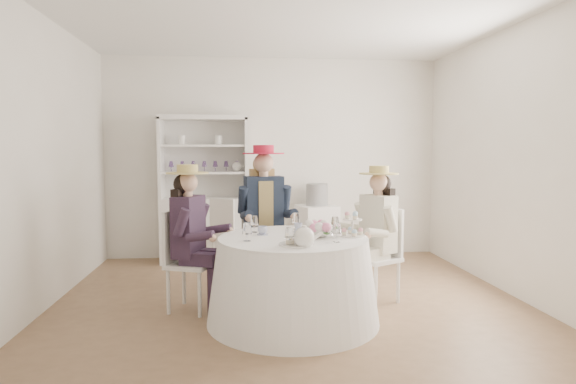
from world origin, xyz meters
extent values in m
plane|color=brown|center=(0.00, 0.00, 0.00)|extent=(4.50, 4.50, 0.00)
plane|color=white|center=(0.00, 0.00, 2.70)|extent=(4.50, 4.50, 0.00)
plane|color=silver|center=(0.00, 2.00, 1.35)|extent=(4.50, 0.00, 4.50)
plane|color=silver|center=(0.00, -2.00, 1.35)|extent=(4.50, 0.00, 4.50)
plane|color=silver|center=(-2.25, 0.00, 1.35)|extent=(0.00, 4.50, 4.50)
plane|color=silver|center=(2.25, 0.00, 1.35)|extent=(0.00, 4.50, 4.50)
cone|color=white|center=(-0.03, -0.59, 0.35)|extent=(1.47, 1.47, 0.71)
cylinder|color=white|center=(-0.03, -0.59, 0.72)|extent=(1.27, 1.27, 0.02)
cube|color=silver|center=(-0.92, 1.73, 0.42)|extent=(1.17, 0.55, 0.84)
cube|color=silver|center=(-0.92, 1.92, 1.36)|extent=(1.12, 0.17, 1.03)
cube|color=silver|center=(-0.92, 1.73, 1.87)|extent=(1.17, 0.55, 0.06)
cube|color=silver|center=(-1.46, 1.73, 1.36)|extent=(0.09, 0.42, 1.03)
cube|color=silver|center=(-0.38, 1.73, 1.36)|extent=(0.09, 0.42, 1.03)
cube|color=silver|center=(-0.92, 1.73, 1.17)|extent=(1.09, 0.50, 0.03)
cube|color=silver|center=(-0.92, 1.73, 1.52)|extent=(1.09, 0.50, 0.03)
sphere|color=white|center=(-0.50, 1.73, 1.25)|extent=(0.13, 0.13, 0.13)
cube|color=silver|center=(0.56, 1.71, 0.36)|extent=(0.57, 0.57, 0.73)
cylinder|color=black|center=(0.56, 1.71, 0.87)|extent=(0.35, 0.35, 0.29)
cube|color=silver|center=(-0.92, -0.23, 0.43)|extent=(0.49, 0.49, 0.04)
cylinder|color=silver|center=(-0.83, -0.42, 0.21)|extent=(0.03, 0.03, 0.42)
cylinder|color=silver|center=(-0.73, -0.14, 0.21)|extent=(0.03, 0.03, 0.42)
cylinder|color=silver|center=(-1.12, -0.31, 0.21)|extent=(0.03, 0.03, 0.42)
cylinder|color=silver|center=(-1.01, -0.03, 0.21)|extent=(0.03, 0.03, 0.42)
cube|color=silver|center=(-1.08, -0.17, 0.68)|extent=(0.15, 0.35, 0.47)
cube|color=black|center=(-0.94, -0.22, 0.77)|extent=(0.30, 0.39, 0.55)
cube|color=black|center=(-0.84, -0.35, 0.50)|extent=(0.34, 0.23, 0.11)
cylinder|color=black|center=(-0.72, -0.39, 0.22)|extent=(0.09, 0.09, 0.43)
cylinder|color=black|center=(-0.97, -0.42, 0.84)|extent=(0.18, 0.14, 0.26)
cube|color=black|center=(-0.78, -0.19, 0.50)|extent=(0.34, 0.23, 0.11)
cylinder|color=black|center=(-0.66, -0.23, 0.22)|extent=(0.09, 0.09, 0.43)
cylinder|color=black|center=(-0.83, -0.05, 0.84)|extent=(0.18, 0.14, 0.26)
cylinder|color=#D8A889|center=(-0.94, -0.22, 1.07)|extent=(0.09, 0.09, 0.08)
sphere|color=#D8A889|center=(-0.94, -0.22, 1.17)|extent=(0.18, 0.18, 0.18)
sphere|color=black|center=(-0.98, -0.20, 1.16)|extent=(0.18, 0.18, 0.18)
cube|color=black|center=(-1.01, -0.19, 0.94)|extent=(0.15, 0.24, 0.36)
cylinder|color=tan|center=(-0.94, -0.22, 1.26)|extent=(0.38, 0.38, 0.01)
cylinder|color=tan|center=(-0.94, -0.22, 1.29)|extent=(0.19, 0.19, 0.08)
cube|color=silver|center=(-0.22, 0.35, 0.48)|extent=(0.49, 0.49, 0.04)
cylinder|color=silver|center=(-0.36, 0.15, 0.24)|extent=(0.04, 0.04, 0.47)
cylinder|color=silver|center=(-0.02, 0.21, 0.24)|extent=(0.04, 0.04, 0.47)
cylinder|color=silver|center=(-0.42, 0.49, 0.24)|extent=(0.04, 0.04, 0.47)
cylinder|color=silver|center=(-0.08, 0.55, 0.24)|extent=(0.04, 0.04, 0.47)
cube|color=silver|center=(-0.25, 0.54, 0.77)|extent=(0.41, 0.10, 0.54)
cube|color=#1A2334|center=(-0.22, 0.37, 0.88)|extent=(0.42, 0.27, 0.62)
cube|color=tan|center=(-0.22, 0.37, 0.88)|extent=(0.19, 0.26, 0.54)
cube|color=#1A2334|center=(-0.30, 0.21, 0.57)|extent=(0.20, 0.38, 0.13)
cylinder|color=#1A2334|center=(-0.27, 0.06, 0.25)|extent=(0.11, 0.11, 0.49)
cylinder|color=#1A2334|center=(-0.44, 0.29, 0.95)|extent=(0.13, 0.20, 0.30)
cube|color=#1A2334|center=(-0.11, 0.24, 0.57)|extent=(0.20, 0.38, 0.13)
cylinder|color=#1A2334|center=(-0.08, 0.09, 0.25)|extent=(0.11, 0.11, 0.49)
cylinder|color=#1A2334|center=(0.00, 0.37, 0.95)|extent=(0.13, 0.20, 0.30)
cylinder|color=#D8A889|center=(-0.22, 0.37, 1.21)|extent=(0.10, 0.10, 0.09)
sphere|color=#D8A889|center=(-0.22, 0.37, 1.33)|extent=(0.20, 0.20, 0.20)
sphere|color=tan|center=(-0.23, 0.42, 1.31)|extent=(0.20, 0.20, 0.20)
cube|color=tan|center=(-0.24, 0.46, 1.06)|extent=(0.27, 0.13, 0.41)
cylinder|color=#B41B35|center=(-0.22, 0.37, 1.43)|extent=(0.43, 0.43, 0.01)
cylinder|color=#B41B35|center=(-0.22, 0.37, 1.47)|extent=(0.21, 0.21, 0.09)
cube|color=silver|center=(0.83, -0.15, 0.42)|extent=(0.50, 0.50, 0.04)
cylinder|color=silver|center=(0.62, -0.09, 0.20)|extent=(0.03, 0.03, 0.41)
cylinder|color=silver|center=(0.76, -0.35, 0.20)|extent=(0.03, 0.03, 0.41)
cylinder|color=silver|center=(0.89, 0.05, 0.20)|extent=(0.03, 0.03, 0.41)
cylinder|color=silver|center=(1.03, -0.21, 0.20)|extent=(0.03, 0.03, 0.41)
cube|color=silver|center=(0.97, -0.07, 0.67)|extent=(0.19, 0.33, 0.47)
cube|color=silver|center=(0.84, -0.14, 0.76)|extent=(0.32, 0.38, 0.54)
cube|color=silver|center=(0.69, -0.13, 0.49)|extent=(0.34, 0.26, 0.11)
cylinder|color=silver|center=(0.57, -0.19, 0.21)|extent=(0.09, 0.09, 0.43)
cylinder|color=silver|center=(0.72, 0.01, 0.83)|extent=(0.18, 0.15, 0.26)
cube|color=silver|center=(0.77, -0.28, 0.49)|extent=(0.34, 0.26, 0.11)
cylinder|color=silver|center=(0.65, -0.34, 0.21)|extent=(0.09, 0.09, 0.43)
cylinder|color=silver|center=(0.90, -0.33, 0.83)|extent=(0.18, 0.15, 0.26)
cylinder|color=#D8A889|center=(0.84, -0.14, 1.05)|extent=(0.08, 0.08, 0.07)
sphere|color=#D8A889|center=(0.84, -0.14, 1.15)|extent=(0.18, 0.18, 0.18)
sphere|color=black|center=(0.88, -0.12, 1.14)|extent=(0.18, 0.18, 0.18)
cube|color=black|center=(0.91, -0.11, 0.92)|extent=(0.17, 0.23, 0.35)
cylinder|color=tan|center=(0.84, -0.14, 1.24)|extent=(0.37, 0.37, 0.01)
cylinder|color=tan|center=(0.84, -0.14, 1.28)|extent=(0.19, 0.19, 0.07)
cube|color=silver|center=(-0.61, 1.45, 0.40)|extent=(0.49, 0.49, 0.04)
cylinder|color=silver|center=(-0.41, 1.51, 0.20)|extent=(0.03, 0.03, 0.39)
cylinder|color=silver|center=(-0.66, 1.65, 0.20)|extent=(0.03, 0.03, 0.39)
cylinder|color=silver|center=(-0.55, 1.26, 0.20)|extent=(0.03, 0.03, 0.39)
cylinder|color=silver|center=(-0.80, 1.40, 0.20)|extent=(0.03, 0.03, 0.39)
cube|color=silver|center=(-0.69, 1.31, 0.64)|extent=(0.31, 0.19, 0.45)
imported|color=white|center=(-0.28, -0.47, 0.76)|extent=(0.09, 0.09, 0.07)
imported|color=white|center=(0.05, -0.34, 0.76)|extent=(0.09, 0.09, 0.07)
imported|color=white|center=(0.21, -0.46, 0.76)|extent=(0.11, 0.11, 0.07)
imported|color=white|center=(0.19, -0.60, 0.76)|extent=(0.27, 0.27, 0.06)
sphere|color=pink|center=(0.26, -0.64, 0.83)|extent=(0.08, 0.08, 0.08)
sphere|color=white|center=(0.24, -0.60, 0.83)|extent=(0.08, 0.08, 0.08)
sphere|color=pink|center=(0.21, -0.57, 0.83)|extent=(0.08, 0.08, 0.08)
sphere|color=white|center=(0.17, -0.57, 0.83)|extent=(0.08, 0.08, 0.08)
sphere|color=pink|center=(0.14, -0.60, 0.83)|extent=(0.08, 0.08, 0.08)
sphere|color=white|center=(0.12, -0.64, 0.83)|extent=(0.08, 0.08, 0.08)
sphere|color=pink|center=(0.14, -0.68, 0.83)|extent=(0.08, 0.08, 0.08)
sphere|color=white|center=(0.17, -0.70, 0.83)|extent=(0.08, 0.08, 0.08)
sphere|color=pink|center=(0.21, -0.70, 0.83)|extent=(0.08, 0.08, 0.08)
sphere|color=white|center=(0.24, -0.68, 0.83)|extent=(0.08, 0.08, 0.08)
sphere|color=white|center=(0.01, -1.01, 0.80)|extent=(0.16, 0.16, 0.16)
cylinder|color=white|center=(0.11, -1.01, 0.81)|extent=(0.10, 0.03, 0.08)
cylinder|color=white|center=(0.01, -1.01, 0.88)|extent=(0.04, 0.04, 0.02)
cylinder|color=white|center=(-0.04, -0.93, 0.73)|extent=(0.27, 0.27, 0.01)
cube|color=beige|center=(-0.10, -0.96, 0.76)|extent=(0.06, 0.04, 0.03)
cube|color=beige|center=(-0.04, -0.93, 0.77)|extent=(0.07, 0.06, 0.03)
cube|color=beige|center=(0.01, -0.91, 0.76)|extent=(0.07, 0.07, 0.03)
cube|color=beige|center=(-0.07, -0.89, 0.77)|extent=(0.07, 0.07, 0.03)
cube|color=beige|center=(-0.01, -0.98, 0.76)|extent=(0.07, 0.07, 0.03)
cylinder|color=white|center=(0.48, -0.60, 0.73)|extent=(0.22, 0.22, 0.01)
cylinder|color=white|center=(0.48, -0.60, 0.80)|extent=(0.02, 0.02, 0.14)
cylinder|color=white|center=(0.48, -0.60, 0.87)|extent=(0.16, 0.16, 0.01)
camera|label=1|loc=(-0.49, -4.58, 1.46)|focal=30.00mm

